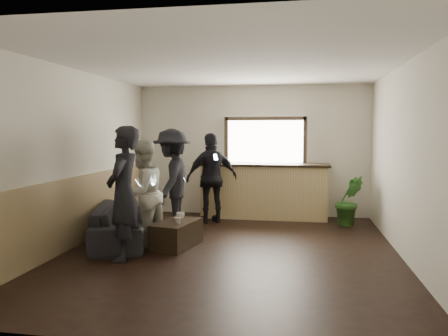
% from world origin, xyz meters
% --- Properties ---
extents(ground, '(5.00, 6.00, 0.01)m').
position_xyz_m(ground, '(0.00, 0.00, 0.00)').
color(ground, black).
extents(room_shell, '(5.01, 6.01, 2.80)m').
position_xyz_m(room_shell, '(-0.74, 0.00, 1.47)').
color(room_shell, silver).
rests_on(room_shell, ground).
extents(bar_counter, '(2.70, 0.68, 2.13)m').
position_xyz_m(bar_counter, '(0.30, 2.70, 0.64)').
color(bar_counter, tan).
rests_on(bar_counter, ground).
extents(sofa, '(1.36, 2.19, 0.60)m').
position_xyz_m(sofa, '(-1.86, 0.30, 0.30)').
color(sofa, black).
rests_on(sofa, ground).
extents(coffee_table, '(0.68, 1.00, 0.40)m').
position_xyz_m(coffee_table, '(-0.87, 0.11, 0.20)').
color(coffee_table, black).
rests_on(coffee_table, ground).
extents(cup_a, '(0.17, 0.17, 0.10)m').
position_xyz_m(cup_a, '(-0.87, 0.36, 0.46)').
color(cup_a, silver).
rests_on(cup_a, coffee_table).
extents(cup_b, '(0.11, 0.11, 0.10)m').
position_xyz_m(cup_b, '(-0.80, -0.04, 0.45)').
color(cup_b, silver).
rests_on(cup_b, coffee_table).
extents(potted_plant, '(0.62, 0.54, 0.97)m').
position_xyz_m(potted_plant, '(1.98, 2.21, 0.49)').
color(potted_plant, '#2D6623').
rests_on(potted_plant, ground).
extents(person_a, '(0.50, 0.70, 1.90)m').
position_xyz_m(person_a, '(-1.41, -0.67, 0.95)').
color(person_a, black).
rests_on(person_a, ground).
extents(person_b, '(0.94, 1.02, 1.69)m').
position_xyz_m(person_b, '(-1.41, 0.07, 0.84)').
color(person_b, beige).
rests_on(person_b, ground).
extents(person_c, '(0.75, 1.24, 1.87)m').
position_xyz_m(person_c, '(-1.23, 1.13, 0.93)').
color(person_c, black).
rests_on(person_c, ground).
extents(person_d, '(1.13, 0.90, 1.79)m').
position_xyz_m(person_d, '(-0.68, 2.02, 0.89)').
color(person_d, black).
rests_on(person_d, ground).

